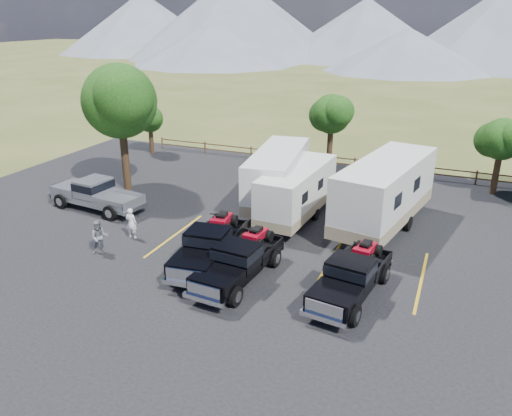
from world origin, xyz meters
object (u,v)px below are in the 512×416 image
at_px(trailer_center, 297,192).
at_px(tree_big_nw, 119,101).
at_px(rig_right, 352,275).
at_px(person_a, 131,223).
at_px(trailer_right, 385,193).
at_px(rig_left, 210,244).
at_px(pickup_silver, 96,194).
at_px(person_b, 99,237).
at_px(rig_center, 240,260).
at_px(trailer_left, 277,177).

bearing_deg(trailer_center, tree_big_nw, -179.17).
height_order(rig_right, person_a, rig_right).
height_order(trailer_center, trailer_right, trailer_right).
distance_m(rig_left, pickup_silver, 9.65).
distance_m(pickup_silver, person_b, 5.92).
bearing_deg(rig_left, rig_center, -29.97).
relative_size(tree_big_nw, rig_right, 1.38).
xyz_separation_m(rig_right, trailer_center, (-4.51, 6.76, 0.63)).
distance_m(rig_right, trailer_center, 8.15).
height_order(trailer_left, person_a, trailer_left).
distance_m(trailer_center, person_a, 8.79).
distance_m(trailer_right, person_a, 12.91).
xyz_separation_m(rig_left, rig_right, (6.41, -0.30, -0.04)).
height_order(trailer_left, pickup_silver, trailer_left).
bearing_deg(trailer_left, tree_big_nw, 178.56).
relative_size(trailer_left, pickup_silver, 1.54).
bearing_deg(tree_big_nw, rig_center, -34.34).
bearing_deg(trailer_center, person_b, -129.56).
distance_m(trailer_center, person_b, 10.40).
bearing_deg(tree_big_nw, trailer_left, 6.13).
distance_m(tree_big_nw, rig_right, 18.23).
relative_size(trailer_center, trailer_right, 0.81).
height_order(trailer_left, trailer_center, trailer_left).
xyz_separation_m(rig_right, person_b, (-11.60, -0.81, -0.07)).
height_order(rig_right, trailer_center, trailer_center).
height_order(pickup_silver, person_b, pickup_silver).
bearing_deg(person_a, rig_center, 160.23).
bearing_deg(rig_right, pickup_silver, 174.56).
height_order(rig_left, pickup_silver, rig_left).
bearing_deg(trailer_right, trailer_left, -178.27).
bearing_deg(rig_center, trailer_left, 104.92).
bearing_deg(rig_left, pickup_silver, 153.29).
distance_m(tree_big_nw, rig_left, 12.78).
xyz_separation_m(pickup_silver, person_b, (3.85, -4.50, -0.10)).
xyz_separation_m(tree_big_nw, trailer_left, (9.80, 1.05, -3.87)).
relative_size(rig_right, trailer_right, 0.55).
xyz_separation_m(rig_left, trailer_left, (0.17, 8.06, 0.76)).
height_order(tree_big_nw, rig_right, tree_big_nw).
bearing_deg(rig_center, trailer_right, 64.01).
xyz_separation_m(rig_right, trailer_left, (-6.24, 8.36, 0.80)).
bearing_deg(trailer_right, tree_big_nw, -168.95).
distance_m(trailer_center, pickup_silver, 11.38).
height_order(pickup_silver, person_a, pickup_silver).
bearing_deg(rig_right, trailer_left, 134.71).
relative_size(person_a, person_b, 0.96).
bearing_deg(rig_center, person_b, -172.81).
xyz_separation_m(trailer_left, person_a, (-5.05, -7.17, -0.90)).
relative_size(pickup_silver, person_a, 3.85).
xyz_separation_m(trailer_right, person_b, (-11.62, -8.17, -1.06)).
height_order(tree_big_nw, rig_center, tree_big_nw).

